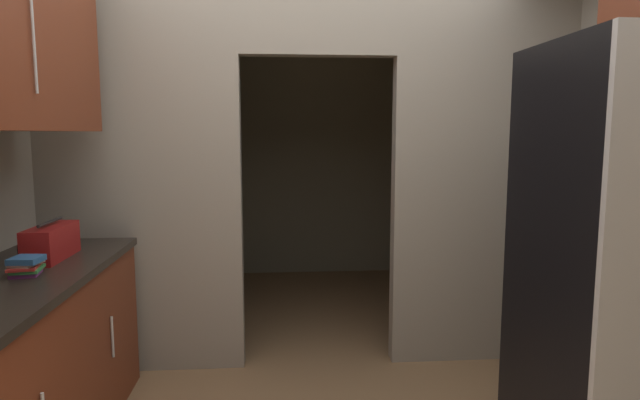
# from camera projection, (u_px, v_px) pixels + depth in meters

# --- Properties ---
(kitchen_partition) EXTENTS (3.43, 0.12, 2.60)m
(kitchen_partition) POSITION_uv_depth(u_px,v_px,m) (311.00, 156.00, 3.41)
(kitchen_partition) COLOR #9E998C
(kitchen_partition) RESTS_ON ground
(adjoining_room_shell) EXTENTS (3.43, 2.44, 2.60)m
(adjoining_room_shell) POSITION_uv_depth(u_px,v_px,m) (301.00, 157.00, 5.10)
(adjoining_room_shell) COLOR gray
(adjoining_room_shell) RESTS_ON ground
(lower_cabinet_run) EXTENTS (0.63, 1.86, 0.90)m
(lower_cabinet_run) POSITION_uv_depth(u_px,v_px,m) (13.00, 379.00, 2.35)
(lower_cabinet_run) COLOR maroon
(lower_cabinet_run) RESTS_ON ground
(boombox) EXTENTS (0.16, 0.39, 0.20)m
(boombox) POSITION_uv_depth(u_px,v_px,m) (51.00, 242.00, 2.69)
(boombox) COLOR maroon
(boombox) RESTS_ON lower_cabinet_run
(book_stack) EXTENTS (0.15, 0.18, 0.09)m
(book_stack) POSITION_uv_depth(u_px,v_px,m) (26.00, 266.00, 2.38)
(book_stack) COLOR #8C3893
(book_stack) RESTS_ON lower_cabinet_run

